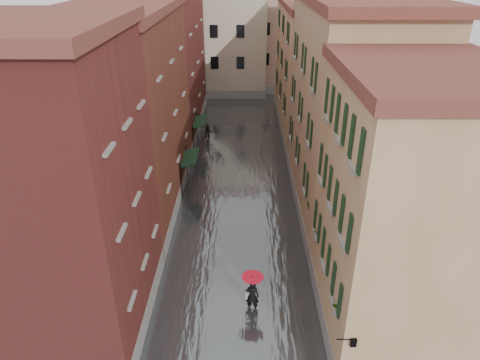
{
  "coord_description": "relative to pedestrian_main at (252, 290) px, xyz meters",
  "views": [
    {
      "loc": [
        0.38,
        -17.0,
        15.21
      ],
      "look_at": [
        0.18,
        6.61,
        3.0
      ],
      "focal_mm": 32.0,
      "sensor_mm": 36.0,
      "label": 1
    }
  ],
  "objects": [
    {
      "name": "building_right_mid",
      "position": [
        6.17,
        10.4,
        5.21
      ],
      "size": [
        6.0,
        14.0,
        13.0
      ],
      "primitive_type": "cube",
      "color": "tan",
      "rests_on": "ground"
    },
    {
      "name": "building_end_cream",
      "position": [
        -3.83,
        39.4,
        5.21
      ],
      "size": [
        12.0,
        9.0,
        13.0
      ],
      "primitive_type": "cube",
      "color": "beige",
      "rests_on": "ground"
    },
    {
      "name": "window_planters",
      "position": [
        3.29,
        1.14,
        2.22
      ],
      "size": [
        0.59,
        8.59,
        0.84
      ],
      "color": "#9B3932",
      "rests_on": "ground"
    },
    {
      "name": "floodwater",
      "position": [
        -0.83,
        14.4,
        -1.19
      ],
      "size": [
        10.0,
        60.0,
        0.2
      ],
      "primitive_type": "cube",
      "color": "#494E51",
      "rests_on": "ground"
    },
    {
      "name": "wall_lantern",
      "position": [
        3.5,
        -4.6,
        1.72
      ],
      "size": [
        0.71,
        0.22,
        0.35
      ],
      "color": "black",
      "rests_on": "ground"
    },
    {
      "name": "awning_near",
      "position": [
        -4.32,
        12.44,
        1.18
      ],
      "size": [
        1.09,
        3.17,
        2.8
      ],
      "color": "#16321D",
      "rests_on": "ground"
    },
    {
      "name": "building_left_mid",
      "position": [
        -7.83,
        10.4,
        4.96
      ],
      "size": [
        6.0,
        14.0,
        12.5
      ],
      "primitive_type": "cube",
      "color": "maroon",
      "rests_on": "ground"
    },
    {
      "name": "building_left_far",
      "position": [
        -7.83,
        25.4,
        5.71
      ],
      "size": [
        6.0,
        16.0,
        14.0
      ],
      "primitive_type": "cube",
      "color": "maroon",
      "rests_on": "ground"
    },
    {
      "name": "building_right_far",
      "position": [
        6.17,
        25.4,
        4.46
      ],
      "size": [
        6.0,
        16.0,
        11.5
      ],
      "primitive_type": "cube",
      "color": "#9A764F",
      "rests_on": "ground"
    },
    {
      "name": "building_end_pink",
      "position": [
        5.17,
        41.4,
        4.71
      ],
      "size": [
        10.0,
        9.0,
        12.0
      ],
      "primitive_type": "cube",
      "color": "tan",
      "rests_on": "ground"
    },
    {
      "name": "ground",
      "position": [
        -0.83,
        1.4,
        -1.29
      ],
      "size": [
        120.0,
        120.0,
        0.0
      ],
      "primitive_type": "plane",
      "color": "#5A5B5D",
      "rests_on": "ground"
    },
    {
      "name": "awning_far",
      "position": [
        -4.31,
        20.23,
        1.18
      ],
      "size": [
        1.09,
        3.32,
        2.8
      ],
      "color": "#16321D",
      "rests_on": "ground"
    },
    {
      "name": "building_left_near",
      "position": [
        -7.83,
        -0.6,
        5.21
      ],
      "size": [
        6.0,
        8.0,
        13.0
      ],
      "primitive_type": "cube",
      "color": "maroon",
      "rests_on": "ground"
    },
    {
      "name": "building_right_near",
      "position": [
        6.17,
        -0.6,
        4.46
      ],
      "size": [
        6.0,
        8.0,
        11.5
      ],
      "primitive_type": "cube",
      "color": "#9A764F",
      "rests_on": "ground"
    },
    {
      "name": "pedestrian_far",
      "position": [
        -3.74,
        21.9,
        -0.51
      ],
      "size": [
        0.86,
        0.73,
        1.56
      ],
      "primitive_type": "imported",
      "rotation": [
        0.0,
        0.0,
        0.2
      ],
      "color": "black",
      "rests_on": "ground"
    },
    {
      "name": "pedestrian_main",
      "position": [
        0.0,
        0.0,
        0.0
      ],
      "size": [
        1.07,
        1.07,
        2.06
      ],
      "color": "black",
      "rests_on": "ground"
    }
  ]
}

